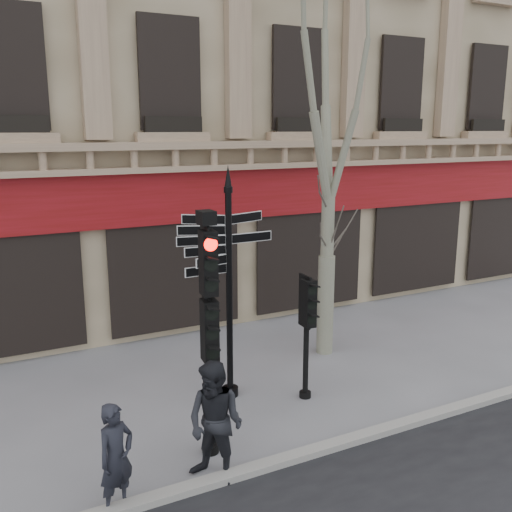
# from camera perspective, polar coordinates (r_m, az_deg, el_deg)

# --- Properties ---
(ground) EXTENTS (80.00, 80.00, 0.00)m
(ground) POSITION_cam_1_polar(r_m,az_deg,el_deg) (10.97, 1.09, -15.95)
(ground) COLOR slate
(ground) RESTS_ON ground
(kerb) EXTENTS (80.00, 0.25, 0.12)m
(kerb) POSITION_cam_1_polar(r_m,az_deg,el_deg) (9.90, 5.15, -19.04)
(kerb) COLOR #999690
(kerb) RESTS_ON ground
(building) EXTENTS (28.00, 15.52, 18.00)m
(building) POSITION_cam_1_polar(r_m,az_deg,el_deg) (21.77, -15.82, 22.11)
(building) COLOR gray
(building) RESTS_ON ground
(fingerpost) EXTENTS (2.19, 2.19, 4.60)m
(fingerpost) POSITION_cam_1_polar(r_m,az_deg,el_deg) (10.80, -2.74, 1.11)
(fingerpost) COLOR black
(fingerpost) RESTS_ON ground
(traffic_signal_main) EXTENTS (0.48, 0.37, 4.04)m
(traffic_signal_main) POSITION_cam_1_polar(r_m,az_deg,el_deg) (8.96, -4.84, -4.92)
(traffic_signal_main) COLOR black
(traffic_signal_main) RESTS_ON ground
(traffic_signal_secondary) EXTENTS (0.42, 0.30, 2.44)m
(traffic_signal_secondary) POSITION_cam_1_polar(r_m,az_deg,el_deg) (11.12, 5.09, -6.00)
(traffic_signal_secondary) COLOR black
(traffic_signal_secondary) RESTS_ON ground
(plane_tree) EXTENTS (3.44, 3.44, 9.15)m
(plane_tree) POSITION_cam_1_polar(r_m,az_deg,el_deg) (13.00, 7.61, 17.71)
(plane_tree) COLOR gray
(plane_tree) RESTS_ON ground
(pedestrian_a) EXTENTS (0.69, 0.61, 1.60)m
(pedestrian_a) POSITION_cam_1_polar(r_m,az_deg,el_deg) (8.58, -13.81, -19.02)
(pedestrian_a) COLOR black
(pedestrian_a) RESTS_ON ground
(pedestrian_b) EXTENTS (1.13, 1.17, 1.90)m
(pedestrian_b) POSITION_cam_1_polar(r_m,az_deg,el_deg) (8.89, -4.08, -16.33)
(pedestrian_b) COLOR black
(pedestrian_b) RESTS_ON ground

